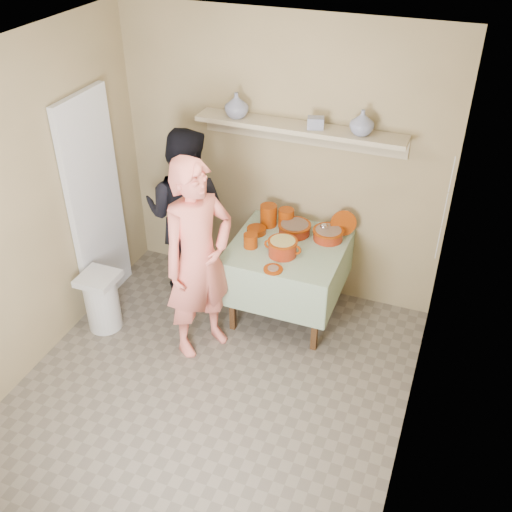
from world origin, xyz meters
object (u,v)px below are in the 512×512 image
at_px(person_helper, 186,214).
at_px(serving_table, 288,256).
at_px(trash_bin, 102,301).
at_px(person_cook, 199,260).
at_px(cazuela_rice, 283,246).

xyz_separation_m(person_helper, serving_table, (1.01, -0.05, -0.19)).
relative_size(person_helper, trash_bin, 2.98).
distance_m(person_helper, trash_bin, 1.09).
xyz_separation_m(person_cook, serving_table, (0.54, 0.66, -0.24)).
distance_m(person_cook, cazuela_rice, 0.73).
bearing_deg(person_cook, trash_bin, 127.39).
xyz_separation_m(person_cook, trash_bin, (-0.94, -0.11, -0.60)).
height_order(person_cook, trash_bin, person_cook).
bearing_deg(serving_table, trash_bin, -152.61).
relative_size(person_cook, serving_table, 1.82).
relative_size(person_helper, cazuela_rice, 5.05).
bearing_deg(person_cook, cazuela_rice, -17.30).
height_order(person_cook, cazuela_rice, person_cook).
xyz_separation_m(person_helper, trash_bin, (-0.47, -0.82, -0.55)).
xyz_separation_m(cazuela_rice, trash_bin, (-1.48, -0.60, -0.56)).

